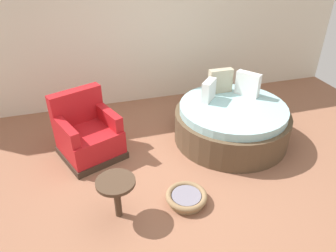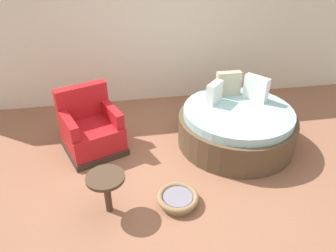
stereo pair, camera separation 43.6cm
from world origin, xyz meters
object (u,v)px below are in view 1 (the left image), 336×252
at_px(round_daybed, 231,122).
at_px(pet_basket, 186,197).
at_px(red_armchair, 88,135).
at_px(side_table, 116,187).

xyz_separation_m(round_daybed, pet_basket, (-1.13, -1.14, -0.23)).
relative_size(round_daybed, red_armchair, 1.71).
bearing_deg(side_table, round_daybed, 29.60).
bearing_deg(red_armchair, round_daybed, -5.50).
bearing_deg(red_armchair, side_table, -80.55).
bearing_deg(round_daybed, side_table, -150.40).
height_order(red_armchair, side_table, red_armchair).
distance_m(round_daybed, pet_basket, 1.62).
height_order(pet_basket, side_table, side_table).
bearing_deg(red_armchair, pet_basket, -52.32).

